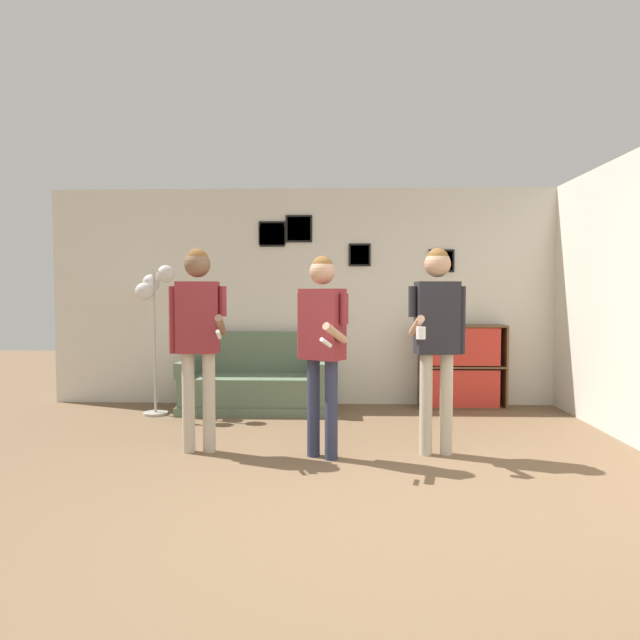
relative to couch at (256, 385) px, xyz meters
name	(u,v)px	position (x,y,z in m)	size (l,w,h in m)	color
ground_plane	(359,518)	(1.12, -3.25, -0.30)	(20.00, 20.00, 0.00)	brown
wall_back	(349,296)	(1.12, 0.41, 1.06)	(7.49, 0.08, 2.70)	silver
wall_right	(633,299)	(3.70, -1.43, 1.05)	(0.06, 6.03, 2.70)	silver
couch	(256,385)	(0.00, 0.00, 0.00)	(1.73, 0.80, 0.92)	#5B7056
bookshelf	(462,367)	(2.50, 0.19, 0.21)	(1.03, 0.30, 1.01)	brown
floor_lamp	(154,297)	(-1.11, -0.32, 1.06)	(0.41, 0.44, 1.72)	#ADA89E
person_player_foreground_left	(198,326)	(-0.24, -1.82, 0.81)	(0.52, 0.46, 1.79)	#B7AD99
person_player_foreground_center	(322,334)	(0.85, -1.96, 0.76)	(0.44, 0.60, 1.71)	#2D334C
person_watcher_holding_cup	(437,327)	(1.84, -1.84, 0.81)	(0.50, 0.47, 1.79)	#B7AD99
bottle_on_floor	(185,413)	(-0.65, -0.75, -0.18)	(0.07, 0.07, 0.29)	#3D6638
drinking_cup	(460,321)	(2.46, 0.19, 0.76)	(0.07, 0.07, 0.09)	yellow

